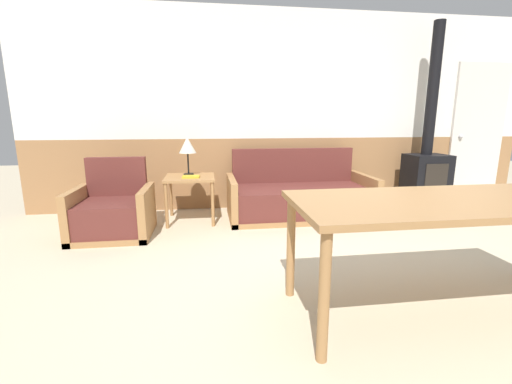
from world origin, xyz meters
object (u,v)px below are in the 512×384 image
Objects in this scene: dining_table at (452,210)px; wood_stove at (427,162)px; couch at (299,198)px; armchair at (113,213)px; side_table at (190,183)px; table_lamp at (187,146)px.

wood_stove is (1.53, 2.50, -0.03)m from dining_table.
couch is 2.26m from armchair.
armchair is 0.95m from side_table.
armchair is 1.17m from table_lamp.
armchair is (-2.21, -0.45, 0.00)m from couch.
wood_stove is at bearing 4.48° from couch.
table_lamp is at bearing 100.14° from side_table.
side_table is 2.92m from dining_table.
table_lamp is 0.23× the size of dining_table.
dining_table is at bearing -81.76° from couch.
armchair is 0.41× the size of dining_table.
dining_table is at bearing -42.25° from armchair.
table_lamp is at bearing 176.52° from couch.
couch is at bearing 0.75° from side_table.
couch is 0.91× the size of dining_table.
dining_table is 2.93m from wood_stove.
couch is 2.22× the size of armchair.
dining_table is at bearing -53.41° from side_table.
table_lamp reaches higher than armchair.
armchair is 1.39× the size of side_table.
table_lamp is (0.80, 0.53, 0.68)m from armchair.
table_lamp is (-1.41, 0.09, 0.68)m from couch.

